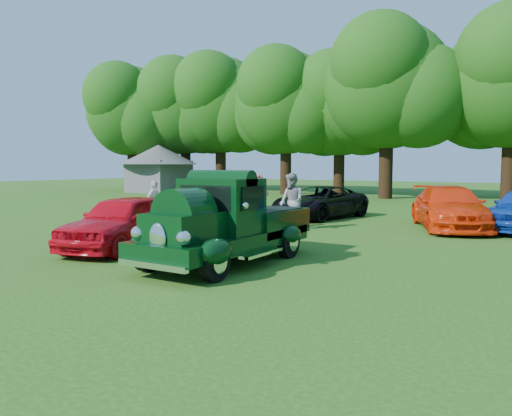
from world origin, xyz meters
The scene contains 11 objects.
ground centered at (0.00, 0.00, 0.00)m, with size 120.00×120.00×0.00m, color #214911.
hero_pickup centered at (0.28, -0.49, 0.83)m, with size 2.29×4.92×1.92m.
red_convertible centered at (-3.18, -0.39, 0.72)m, with size 1.71×4.25×1.45m, color red.
back_car_lime centered at (-5.48, 7.47, 0.82)m, with size 1.73×4.97×1.64m, color #1DB017.
back_car_black centered at (-2.03, 9.39, 0.67)m, with size 2.23×4.83×1.34m, color black.
back_car_orange centered at (3.29, 8.61, 0.74)m, with size 2.07×5.08×1.48m, color red.
spectator_pink centered at (-2.25, 4.92, 0.95)m, with size 0.70×0.46×1.91m, color #BB4D54.
spectator_grey centered at (-1.24, 5.42, 0.98)m, with size 0.95×0.74×1.95m, color gray.
spectator_white centered at (-6.34, 4.07, 0.82)m, with size 0.96×0.40×1.64m, color silver.
gazebo centered at (-22.00, 21.00, 2.40)m, with size 6.40×6.40×3.90m.
tree_line centered at (-0.37, 24.01, 7.12)m, with size 62.48×11.11×11.91m.
Camera 1 is at (6.80, -9.62, 2.21)m, focal length 35.00 mm.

